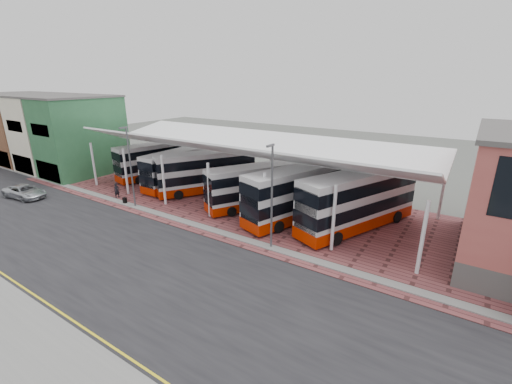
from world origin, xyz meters
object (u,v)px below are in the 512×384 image
bus_5 (358,201)px  silver_car (25,191)px  bus_2 (206,172)px  pedestrian (117,191)px  bus_1 (181,168)px  bus_3 (257,187)px  bus_4 (299,193)px  bus_0 (158,160)px

bus_5 → silver_car: bearing=-137.4°
bus_2 → pedestrian: size_ratio=6.63×
silver_car → bus_5: bearing=-77.2°
bus_2 → bus_1: bearing=-152.8°
silver_car → pedestrian: bearing=-64.9°
bus_3 → bus_5: 10.00m
bus_2 → bus_4: size_ratio=0.91×
bus_4 → bus_3: bearing=-164.4°
bus_1 → bus_3: bus_1 is taller
bus_1 → bus_4: (16.42, -1.35, 0.25)m
bus_1 → silver_car: (-10.96, -12.59, -1.47)m
bus_1 → bus_2: (4.18, -0.26, 0.13)m
bus_3 → pedestrian: size_ratio=6.26×
bus_0 → bus_4: (21.56, -2.40, 0.18)m
bus_4 → pedestrian: bearing=-144.4°
bus_4 → bus_5: bus_5 is taller
bus_1 → bus_2: bus_2 is taller
bus_2 → bus_3: 7.47m
bus_2 → bus_5: (17.40, -0.41, 0.21)m
bus_0 → bus_2: 9.41m
pedestrian → bus_4: bearing=-61.2°
bus_4 → bus_1: bearing=-166.3°
bus_1 → bus_3: size_ratio=1.02×
pedestrian → bus_0: bearing=29.7°
silver_car → pedestrian: (8.51, 5.40, 0.15)m
bus_1 → bus_2: bearing=-4.0°
bus_4 → pedestrian: bus_4 is taller
bus_0 → bus_2: bearing=5.0°
bus_2 → silver_car: size_ratio=2.13×
bus_0 → bus_4: 21.70m
bus_3 → bus_4: (4.83, -0.23, 0.27)m
bus_0 → bus_5: (26.72, -1.73, 0.27)m
bus_1 → silver_car: bearing=-131.4°
bus_1 → pedestrian: size_ratio=6.41×
bus_0 → pedestrian: bus_0 is taller
bus_4 → pedestrian: (-18.87, -5.83, -1.57)m
bus_1 → bus_3: 11.65m
bus_1 → bus_5: bus_5 is taller
bus_4 → silver_car: (-27.38, -11.23, -1.72)m
bus_2 → bus_5: bus_5 is taller
bus_0 → bus_5: bearing=9.3°
bus_0 → bus_3: size_ratio=1.08×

